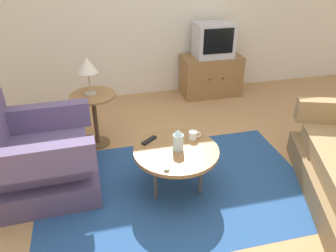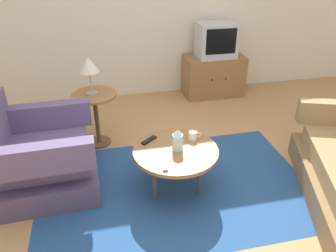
% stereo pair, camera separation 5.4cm
% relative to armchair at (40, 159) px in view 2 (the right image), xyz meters
% --- Properties ---
extents(ground_plane, '(16.00, 16.00, 0.00)m').
position_rel_armchair_xyz_m(ground_plane, '(1.35, -0.45, -0.31)').
color(ground_plane, '#AD7F51').
extents(back_wall, '(9.00, 0.12, 2.70)m').
position_rel_armchair_xyz_m(back_wall, '(1.35, 2.09, 1.04)').
color(back_wall, beige).
rests_on(back_wall, ground).
extents(area_rug, '(2.58, 1.68, 0.00)m').
position_rel_armchair_xyz_m(area_rug, '(1.23, -0.32, -0.31)').
color(area_rug, navy).
rests_on(area_rug, ground).
extents(armchair, '(0.95, 0.96, 0.88)m').
position_rel_armchair_xyz_m(armchair, '(0.00, 0.00, 0.00)').
color(armchair, '#4B3E5C').
rests_on(armchair, ground).
extents(coffee_table, '(0.78, 0.78, 0.44)m').
position_rel_armchair_xyz_m(coffee_table, '(1.23, -0.32, 0.10)').
color(coffee_table, olive).
rests_on(coffee_table, ground).
extents(side_table, '(0.50, 0.50, 0.63)m').
position_rel_armchair_xyz_m(side_table, '(0.55, 0.67, 0.15)').
color(side_table, olive).
rests_on(side_table, ground).
extents(tv_stand, '(0.88, 0.49, 0.60)m').
position_rel_armchair_xyz_m(tv_stand, '(2.33, 1.76, -0.01)').
color(tv_stand, olive).
rests_on(tv_stand, ground).
extents(television, '(0.55, 0.40, 0.49)m').
position_rel_armchair_xyz_m(television, '(2.33, 1.74, 0.54)').
color(television, '#B7B7BC').
rests_on(television, tv_stand).
extents(table_lamp, '(0.22, 0.22, 0.41)m').
position_rel_armchair_xyz_m(table_lamp, '(0.53, 0.67, 0.64)').
color(table_lamp, '#9E937A').
rests_on(table_lamp, side_table).
extents(vase, '(0.10, 0.10, 0.21)m').
position_rel_armchair_xyz_m(vase, '(1.25, -0.33, 0.23)').
color(vase, silver).
rests_on(vase, coffee_table).
extents(mug, '(0.12, 0.08, 0.08)m').
position_rel_armchair_xyz_m(mug, '(1.44, -0.18, 0.17)').
color(mug, white).
rests_on(mug, coffee_table).
extents(tv_remote_dark, '(0.16, 0.14, 0.02)m').
position_rel_armchair_xyz_m(tv_remote_dark, '(1.02, -0.12, 0.14)').
color(tv_remote_dark, black).
rests_on(tv_remote_dark, coffee_table).
extents(tv_remote_silver, '(0.10, 0.18, 0.02)m').
position_rel_armchair_xyz_m(tv_remote_silver, '(1.10, -0.55, 0.14)').
color(tv_remote_silver, '#B2B2B7').
rests_on(tv_remote_silver, coffee_table).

